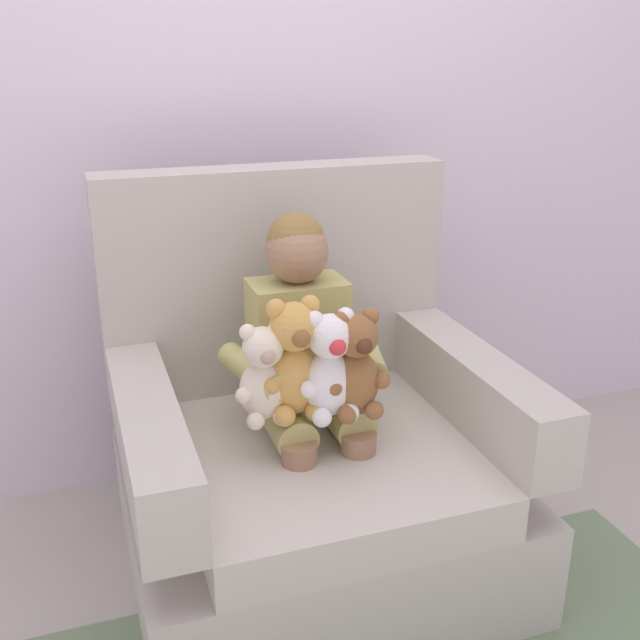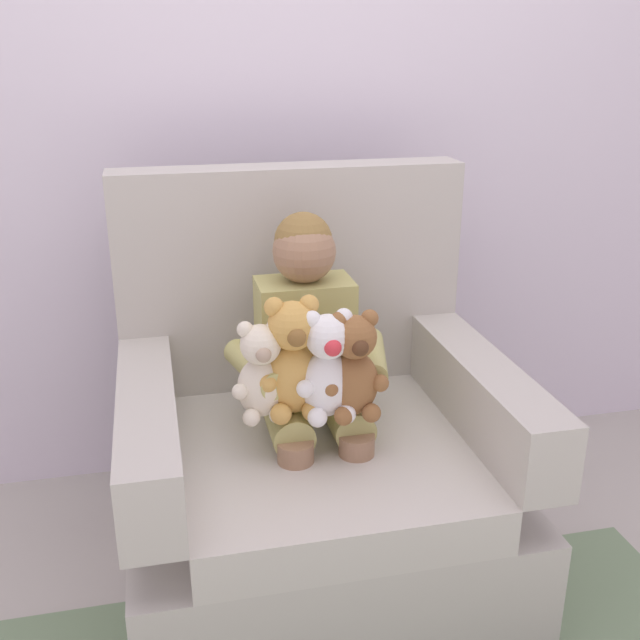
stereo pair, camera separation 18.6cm
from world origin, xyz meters
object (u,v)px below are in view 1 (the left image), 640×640
(plush_honey, at_px, (294,362))
(plush_white, at_px, (330,368))
(seated_child, at_px, (305,353))
(plush_brown, at_px, (356,367))
(plush_cream, at_px, (264,376))
(armchair, at_px, (310,456))

(plush_honey, bearing_deg, plush_white, -30.85)
(seated_child, height_order, plush_honey, seated_child)
(plush_white, bearing_deg, plush_honey, 154.19)
(plush_honey, relative_size, plush_brown, 1.12)
(plush_honey, bearing_deg, plush_cream, 175.07)
(plush_honey, height_order, plush_white, plush_honey)
(plush_white, bearing_deg, seated_child, 91.08)
(plush_brown, bearing_deg, plush_honey, 177.23)
(armchair, xyz_separation_m, plush_white, (0.00, -0.16, 0.34))
(seated_child, height_order, plush_white, seated_child)
(seated_child, bearing_deg, plush_cream, -139.27)
(armchair, distance_m, plush_cream, 0.39)
(armchair, bearing_deg, plush_white, -89.51)
(seated_child, distance_m, plush_cream, 0.21)
(plush_honey, distance_m, plush_cream, 0.08)
(seated_child, distance_m, plush_brown, 0.20)
(plush_honey, height_order, plush_cream, plush_honey)
(plush_cream, height_order, plush_brown, plush_brown)
(plush_brown, bearing_deg, armchair, 125.05)
(plush_honey, bearing_deg, armchair, 51.41)
(armchair, height_order, plush_brown, armchair)
(plush_cream, height_order, plush_white, plush_white)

